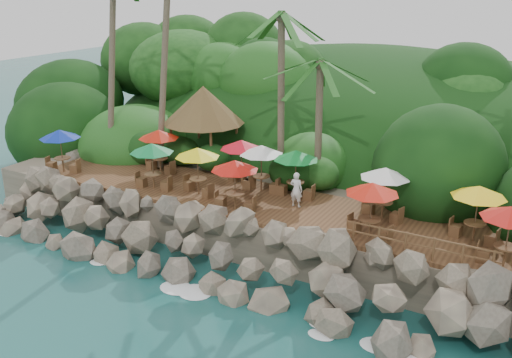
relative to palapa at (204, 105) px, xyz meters
The scene contains 11 objects.
ground 12.92m from the palapa, 59.85° to the right, with size 140.00×140.00×0.00m, color #19514F.
land_base 9.61m from the palapa, 46.01° to the left, with size 32.00×25.20×2.10m, color gray.
jungle_hill 15.80m from the palapa, 66.76° to the left, with size 44.80×28.00×15.40m, color #143811.
seawall 10.91m from the palapa, 54.01° to the right, with size 29.00×4.00×2.30m, color gray, non-canonical shape.
terrace 7.90m from the palapa, 34.51° to the right, with size 26.00×5.00×0.20m, color brown.
jungle_foliage 9.61m from the palapa, 40.82° to the left, with size 44.00×16.00×12.00m, color #143811, non-canonical shape.
foam_line 12.68m from the palapa, 59.08° to the right, with size 25.20×0.80×0.06m.
palapa is the anchor object (origin of this frame).
dining_clusters 7.71m from the palapa, 32.89° to the right, with size 25.89×5.49×2.48m.
railing 16.15m from the palapa, 23.51° to the right, with size 6.10×0.10×1.00m.
waiter 9.20m from the palapa, 25.73° to the right, with size 0.64×0.42×1.76m, color white.
Camera 1 is at (13.36, -17.51, 12.86)m, focal length 40.58 mm.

